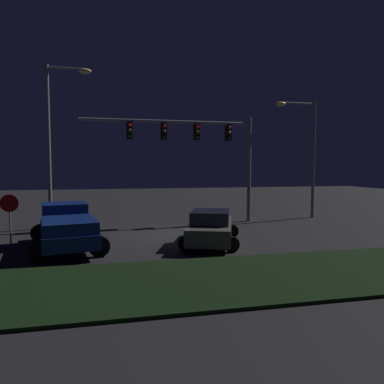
{
  "coord_description": "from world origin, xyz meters",
  "views": [
    {
      "loc": [
        -2.65,
        -17.81,
        3.36
      ],
      "look_at": [
        1.44,
        0.36,
        2.09
      ],
      "focal_mm": 33.21,
      "sensor_mm": 36.0,
      "label": 1
    }
  ],
  "objects_px": {
    "street_lamp_right": "(305,144)",
    "traffic_signal_gantry": "(197,140)",
    "car_sedan": "(211,227)",
    "stop_sign": "(10,210)",
    "pickup_truck": "(66,224)",
    "street_lamp_left": "(57,128)"
  },
  "relations": [
    {
      "from": "stop_sign",
      "to": "car_sedan",
      "type": "bearing_deg",
      "value": -10.53
    },
    {
      "from": "traffic_signal_gantry",
      "to": "stop_sign",
      "type": "relative_size",
      "value": 4.63
    },
    {
      "from": "pickup_truck",
      "to": "street_lamp_right",
      "type": "distance_m",
      "value": 16.25
    },
    {
      "from": "car_sedan",
      "to": "traffic_signal_gantry",
      "type": "bearing_deg",
      "value": 11.38
    },
    {
      "from": "traffic_signal_gantry",
      "to": "street_lamp_right",
      "type": "relative_size",
      "value": 1.33
    },
    {
      "from": "pickup_truck",
      "to": "car_sedan",
      "type": "height_order",
      "value": "pickup_truck"
    },
    {
      "from": "pickup_truck",
      "to": "car_sedan",
      "type": "relative_size",
      "value": 1.2
    },
    {
      "from": "car_sedan",
      "to": "traffic_signal_gantry",
      "type": "xyz_separation_m",
      "value": [
        0.84,
        6.06,
        4.29
      ]
    },
    {
      "from": "car_sedan",
      "to": "street_lamp_right",
      "type": "distance_m",
      "value": 11.57
    },
    {
      "from": "street_lamp_right",
      "to": "stop_sign",
      "type": "xyz_separation_m",
      "value": [
        -16.98,
        -5.1,
        -3.39
      ]
    },
    {
      "from": "pickup_truck",
      "to": "street_lamp_left",
      "type": "xyz_separation_m",
      "value": [
        -1.02,
        5.28,
        4.56
      ]
    },
    {
      "from": "street_lamp_left",
      "to": "stop_sign",
      "type": "height_order",
      "value": "street_lamp_left"
    },
    {
      "from": "pickup_truck",
      "to": "stop_sign",
      "type": "relative_size",
      "value": 2.55
    },
    {
      "from": "car_sedan",
      "to": "traffic_signal_gantry",
      "type": "relative_size",
      "value": 0.46
    },
    {
      "from": "street_lamp_left",
      "to": "stop_sign",
      "type": "relative_size",
      "value": 4.02
    },
    {
      "from": "car_sedan",
      "to": "stop_sign",
      "type": "bearing_deg",
      "value": 98.78
    },
    {
      "from": "car_sedan",
      "to": "street_lamp_right",
      "type": "bearing_deg",
      "value": -32.34
    },
    {
      "from": "traffic_signal_gantry",
      "to": "pickup_truck",
      "type": "bearing_deg",
      "value": -142.15
    },
    {
      "from": "street_lamp_right",
      "to": "traffic_signal_gantry",
      "type": "bearing_deg",
      "value": -175.29
    },
    {
      "from": "traffic_signal_gantry",
      "to": "street_lamp_left",
      "type": "height_order",
      "value": "street_lamp_left"
    },
    {
      "from": "car_sedan",
      "to": "stop_sign",
      "type": "relative_size",
      "value": 2.13
    },
    {
      "from": "traffic_signal_gantry",
      "to": "stop_sign",
      "type": "distance_m",
      "value": 10.95
    }
  ]
}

